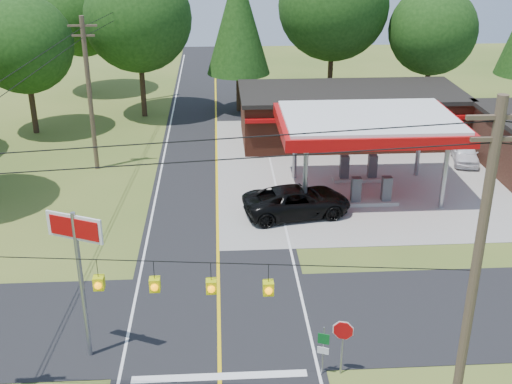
{
  "coord_description": "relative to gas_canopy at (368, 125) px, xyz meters",
  "views": [
    {
      "loc": [
        0.18,
        -22.62,
        15.79
      ],
      "look_at": [
        2.0,
        7.0,
        2.8
      ],
      "focal_mm": 45.0,
      "sensor_mm": 36.0,
      "label": 1
    }
  ],
  "objects": [
    {
      "name": "overhead_beacons",
      "position": [
        -10.0,
        -19.0,
        1.95
      ],
      "size": [
        17.04,
        2.04,
        1.03
      ],
      "color": "black",
      "rests_on": "ground"
    },
    {
      "name": "treeline_backdrop",
      "position": [
        -8.18,
        11.01,
        3.22
      ],
      "size": [
        70.27,
        51.59,
        13.3
      ],
      "color": "#332316",
      "rests_on": "ground"
    },
    {
      "name": "ground",
      "position": [
        -9.0,
        -13.0,
        -4.27
      ],
      "size": [
        120.0,
        120.0,
        0.0
      ],
      "primitive_type": "plane",
      "color": "#455C20",
      "rests_on": "ground"
    },
    {
      "name": "utility_pole_far_left",
      "position": [
        -17.0,
        5.0,
        0.93
      ],
      "size": [
        1.8,
        0.3,
        10.0
      ],
      "color": "#473828",
      "rests_on": "ground"
    },
    {
      "name": "utility_pole_north",
      "position": [
        -15.5,
        22.0,
        0.48
      ],
      "size": [
        0.3,
        0.3,
        9.5
      ],
      "color": "#473828",
      "rests_on": "ground"
    },
    {
      "name": "sedan_car",
      "position": [
        8.0,
        4.67,
        -3.58
      ],
      "size": [
        4.84,
        4.84,
        1.36
      ],
      "primitive_type": "imported",
      "rotation": [
        0.0,
        0.0,
        -0.24
      ],
      "color": "white",
      "rests_on": "ground"
    },
    {
      "name": "lane_center_yellow",
      "position": [
        -9.0,
        -13.0,
        -4.24
      ],
      "size": [
        0.15,
        110.0,
        0.0
      ],
      "primitive_type": "cube",
      "color": "yellow",
      "rests_on": "main_highway"
    },
    {
      "name": "big_stop_sign",
      "position": [
        -14.0,
        -15.01,
        0.22
      ],
      "size": [
        2.11,
        1.02,
        6.13
      ],
      "color": "gray",
      "rests_on": "ground"
    },
    {
      "name": "cross_road",
      "position": [
        -9.0,
        -13.0,
        -4.25
      ],
      "size": [
        70.0,
        7.0,
        0.02
      ],
      "primitive_type": "cube",
      "color": "black",
      "rests_on": "ground"
    },
    {
      "name": "utility_pole_near_right",
      "position": [
        -1.5,
        -20.0,
        1.69
      ],
      "size": [
        1.8,
        0.3,
        11.5
      ],
      "color": "#473828",
      "rests_on": "ground"
    },
    {
      "name": "gas_canopy",
      "position": [
        0.0,
        0.0,
        0.0
      ],
      "size": [
        10.6,
        7.4,
        4.88
      ],
      "color": "gray",
      "rests_on": "ground"
    },
    {
      "name": "convenience_store",
      "position": [
        1.0,
        9.98,
        -2.35
      ],
      "size": [
        16.4,
        7.55,
        3.8
      ],
      "color": "#592719",
      "rests_on": "ground"
    },
    {
      "name": "octagonal_stop_sign",
      "position": [
        -4.5,
        -16.67,
        -2.53
      ],
      "size": [
        0.78,
        0.3,
        2.33
      ],
      "color": "gray",
      "rests_on": "ground"
    },
    {
      "name": "main_highway",
      "position": [
        -9.0,
        -13.0,
        -4.26
      ],
      "size": [
        8.0,
        120.0,
        0.02
      ],
      "primitive_type": "cube",
      "color": "black",
      "rests_on": "ground"
    },
    {
      "name": "suv_car",
      "position": [
        -4.5,
        -3.0,
        -3.43
      ],
      "size": [
        7.01,
        7.01,
        1.68
      ],
      "primitive_type": "imported",
      "rotation": [
        0.0,
        0.0,
        1.75
      ],
      "color": "black",
      "rests_on": "ground"
    },
    {
      "name": "route_sign_post",
      "position": [
        -5.2,
        -16.66,
        -3.03
      ],
      "size": [
        0.41,
        0.18,
        2.08
      ],
      "color": "gray",
      "rests_on": "ground"
    }
  ]
}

